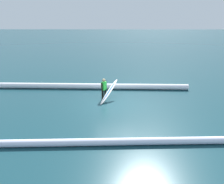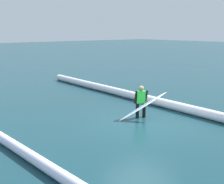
{
  "view_description": "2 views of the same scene",
  "coord_description": "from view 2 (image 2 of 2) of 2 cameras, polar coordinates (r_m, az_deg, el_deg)",
  "views": [
    {
      "loc": [
        0.09,
        12.87,
        5.09
      ],
      "look_at": [
        0.14,
        1.35,
        1.14
      ],
      "focal_mm": 36.08,
      "sensor_mm": 36.0,
      "label": 1
    },
    {
      "loc": [
        -8.07,
        8.14,
        3.59
      ],
      "look_at": [
        0.81,
        0.76,
        1.23
      ],
      "focal_mm": 49.49,
      "sensor_mm": 36.0,
      "label": 2
    }
  ],
  "objects": [
    {
      "name": "wave_crest_foreground",
      "position": [
        15.87,
        4.67,
        -0.84
      ],
      "size": [
        16.56,
        0.85,
        0.41
      ],
      "primitive_type": "cylinder",
      "rotation": [
        0.0,
        1.57,
        -0.03
      ],
      "color": "white",
      "rests_on": "ground_plane"
    },
    {
      "name": "wave_crest_midground",
      "position": [
        9.91,
        -17.8,
        -9.32
      ],
      "size": [
        24.86,
        1.18,
        0.31
      ],
      "primitive_type": "cylinder",
      "rotation": [
        0.0,
        1.57,
        0.03
      ],
      "color": "white",
      "rests_on": "ground_plane"
    },
    {
      "name": "surfboard",
      "position": [
        12.39,
        5.72,
        -2.68
      ],
      "size": [
        1.25,
        1.81,
        1.16
      ],
      "color": "white",
      "rests_on": "ground_plane"
    },
    {
      "name": "ground_plane",
      "position": [
        12.01,
        5.27,
        -5.91
      ],
      "size": [
        150.28,
        150.28,
        0.0
      ],
      "primitive_type": "plane",
      "color": "#153A43"
    },
    {
      "name": "surfer",
      "position": [
        12.73,
        5.36,
        -1.46
      ],
      "size": [
        0.35,
        0.56,
        1.33
      ],
      "rotation": [
        0.0,
        0.0,
        0.99
      ],
      "color": "black",
      "rests_on": "ground_plane"
    }
  ]
}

